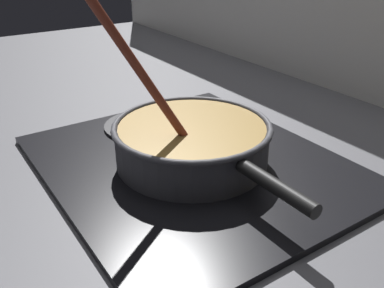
# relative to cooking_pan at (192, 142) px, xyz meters

# --- Properties ---
(ground) EXTENTS (2.40, 1.60, 0.04)m
(ground) POSITION_rel_cooking_pan_xyz_m (-0.13, -0.23, -0.07)
(ground) COLOR #4C4C51
(hob_plate) EXTENTS (0.56, 0.48, 0.01)m
(hob_plate) POSITION_rel_cooking_pan_xyz_m (-0.00, 0.00, -0.05)
(hob_plate) COLOR black
(hob_plate) RESTS_ON ground
(burner_ring) EXTENTS (0.18, 0.18, 0.01)m
(burner_ring) POSITION_rel_cooking_pan_xyz_m (-0.00, 0.00, -0.04)
(burner_ring) COLOR #592D0C
(burner_ring) RESTS_ON hob_plate
(spare_burner) EXTENTS (0.17, 0.17, 0.01)m
(spare_burner) POSITION_rel_cooking_pan_xyz_m (-0.18, 0.00, -0.04)
(spare_burner) COLOR #262628
(spare_burner) RESTS_ON hob_plate
(cooking_pan) EXTENTS (0.42, 0.31, 0.31)m
(cooking_pan) POSITION_rel_cooking_pan_xyz_m (0.00, 0.00, 0.00)
(cooking_pan) COLOR #38383D
(cooking_pan) RESTS_ON hob_plate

